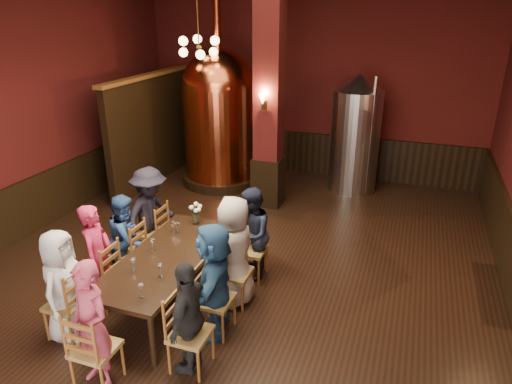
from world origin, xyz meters
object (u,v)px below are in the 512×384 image
(dining_table, at_px, (167,259))
(person_0, at_px, (63,285))
(person_1, at_px, (98,256))
(steel_vessel, at_px, (355,134))
(person_2, at_px, (127,238))
(copper_kettle, at_px, (220,116))
(rose_vase, at_px, (195,210))

(dining_table, height_order, person_0, person_0)
(dining_table, bearing_deg, person_1, -158.78)
(steel_vessel, bearing_deg, person_1, -115.20)
(dining_table, xyz_separation_m, steel_vessel, (1.73, 5.16, 0.59))
(person_1, bearing_deg, steel_vessel, -39.03)
(person_2, height_order, copper_kettle, copper_kettle)
(dining_table, height_order, steel_vessel, steel_vessel)
(dining_table, xyz_separation_m, copper_kettle, (-1.21, 4.60, 0.87))
(steel_vessel, bearing_deg, dining_table, -108.58)
(person_0, relative_size, person_2, 1.05)
(person_0, xyz_separation_m, copper_kettle, (-0.36, 5.60, 0.84))
(person_0, bearing_deg, steel_vessel, -32.52)
(person_2, relative_size, copper_kettle, 0.32)
(person_2, relative_size, rose_vase, 4.03)
(copper_kettle, bearing_deg, person_2, -85.19)
(rose_vase, bearing_deg, steel_vessel, 66.70)
(copper_kettle, bearing_deg, dining_table, -75.27)
(dining_table, xyz_separation_m, person_1, (-0.85, -0.33, 0.06))
(copper_kettle, height_order, rose_vase, copper_kettle)
(copper_kettle, xyz_separation_m, steel_vessel, (2.94, 0.56, -0.28))
(dining_table, relative_size, person_2, 1.75)
(person_0, relative_size, rose_vase, 4.23)
(person_1, bearing_deg, person_0, 166.27)
(person_2, bearing_deg, rose_vase, -67.63)
(dining_table, distance_m, person_1, 0.91)
(person_0, distance_m, rose_vase, 2.17)
(person_0, distance_m, person_2, 1.33)
(copper_kettle, relative_size, rose_vase, 12.59)
(person_1, bearing_deg, copper_kettle, -9.65)
(dining_table, relative_size, person_1, 1.61)
(person_1, relative_size, copper_kettle, 0.35)
(copper_kettle, distance_m, rose_vase, 3.83)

